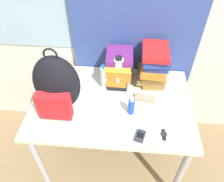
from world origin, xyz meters
TOP-DOWN VIEW (x-y plane):
  - wall_back at (-0.00, 0.87)m, footprint 6.00×0.06m
  - curtain_blue at (0.15, 0.82)m, footprint 0.99×0.04m
  - desk at (0.00, 0.39)m, footprint 1.17×0.79m
  - backpack at (-0.36, 0.30)m, footprint 0.31×0.25m
  - book_stack_left at (0.03, 0.63)m, footprint 0.21×0.28m
  - book_stack_center at (0.30, 0.63)m, footprint 0.23×0.28m
  - water_bottle at (-0.07, 0.54)m, footprint 0.06×0.06m
  - sports_bottle at (0.04, 0.55)m, footprint 0.07×0.07m
  - sunscreen_bottle at (0.14, 0.29)m, footprint 0.04×0.04m
  - cell_phone at (0.20, 0.09)m, footprint 0.08×0.10m
  - sunglasses_case at (0.24, 0.42)m, footprint 0.16×0.08m
  - wristwatch at (0.36, 0.12)m, footprint 0.04×0.09m

SIDE VIEW (x-z plane):
  - desk at x=0.00m, z-range 0.28..1.03m
  - wristwatch at x=0.36m, z-range 0.75..0.76m
  - cell_phone at x=0.20m, z-range 0.75..0.76m
  - sunglasses_case at x=0.24m, z-range 0.75..0.78m
  - sunscreen_bottle at x=0.14m, z-range 0.74..0.89m
  - water_bottle at x=-0.07m, z-range 0.74..0.95m
  - book_stack_left at x=0.03m, z-range 0.75..1.00m
  - sports_bottle at x=0.04m, z-range 0.74..1.02m
  - book_stack_center at x=0.30m, z-range 0.75..1.06m
  - backpack at x=-0.36m, z-range 0.71..1.19m
  - curtain_blue at x=0.15m, z-range 0.00..2.50m
  - wall_back at x=0.00m, z-range 0.00..2.50m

